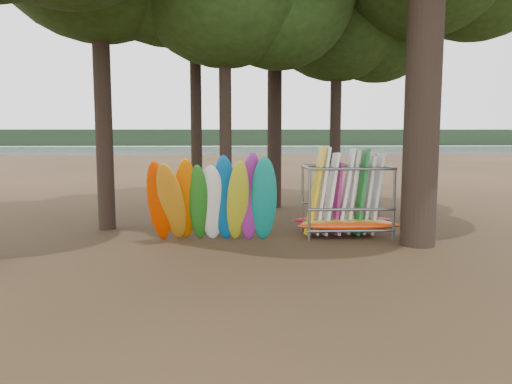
{
  "coord_description": "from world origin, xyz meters",
  "views": [
    {
      "loc": [
        -1.17,
        -13.87,
        3.24
      ],
      "look_at": [
        -0.49,
        1.5,
        1.4
      ],
      "focal_mm": 35.0,
      "sensor_mm": 36.0,
      "label": 1
    }
  ],
  "objects": [
    {
      "name": "kayak_row",
      "position": [
        -1.8,
        0.62,
        1.25
      ],
      "size": [
        3.8,
        2.05,
        2.8
      ],
      "color": "#E23800",
      "rests_on": "ground"
    },
    {
      "name": "lake",
      "position": [
        0.0,
        60.0,
        0.0
      ],
      "size": [
        160.0,
        160.0,
        0.0
      ],
      "primitive_type": "plane",
      "color": "gray",
      "rests_on": "ground"
    },
    {
      "name": "ground",
      "position": [
        0.0,
        0.0,
        0.0
      ],
      "size": [
        120.0,
        120.0,
        0.0
      ],
      "primitive_type": "plane",
      "color": "#47331E",
      "rests_on": "ground"
    },
    {
      "name": "far_shore",
      "position": [
        0.0,
        110.0,
        2.0
      ],
      "size": [
        160.0,
        4.0,
        4.0
      ],
      "primitive_type": "cube",
      "color": "black",
      "rests_on": "ground"
    },
    {
      "name": "storage_rack",
      "position": [
        2.34,
        1.47,
        1.04
      ],
      "size": [
        3.2,
        1.56,
        2.85
      ],
      "color": "slate",
      "rests_on": "ground"
    },
    {
      "name": "oak_3",
      "position": [
        3.06,
        6.87,
        8.51
      ],
      "size": [
        7.39,
        7.39,
        11.75
      ],
      "color": "black",
      "rests_on": "ground"
    }
  ]
}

